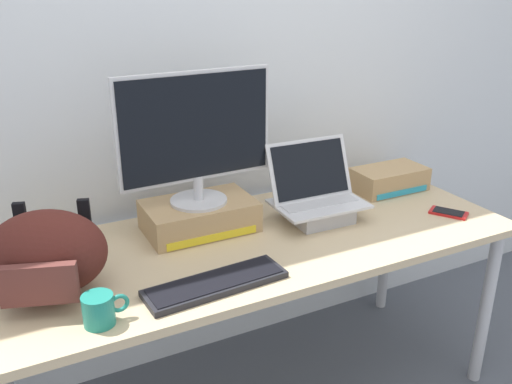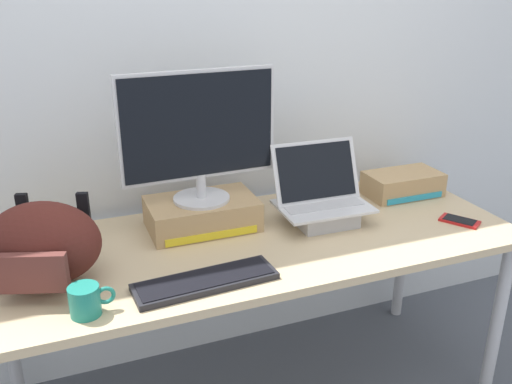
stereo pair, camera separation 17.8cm
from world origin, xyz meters
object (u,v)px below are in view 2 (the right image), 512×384
external_keyboard (206,281)px  messenger_backpack (43,244)px  open_laptop (322,206)px  coffee_mug (86,301)px  cell_phone (460,221)px  plush_toy (53,229)px  toner_box_cyan (403,184)px  desktop_monitor (199,134)px  toner_box_yellow (202,214)px

external_keyboard → messenger_backpack: bearing=153.1°
open_laptop → messenger_backpack: size_ratio=0.88×
messenger_backpack → external_keyboard: bearing=-5.0°
open_laptop → external_keyboard: size_ratio=0.78×
coffee_mug → cell_phone: size_ratio=0.80×
external_keyboard → plush_toy: 0.63m
open_laptop → coffee_mug: size_ratio=2.75×
open_laptop → toner_box_cyan: 0.47m
desktop_monitor → cell_phone: size_ratio=3.59×
external_keyboard → cell_phone: external_keyboard is taller
plush_toy → toner_box_cyan: plush_toy is taller
toner_box_yellow → open_laptop: open_laptop is taller
external_keyboard → messenger_backpack: messenger_backpack is taller
messenger_backpack → coffee_mug: (0.09, -0.23, -0.09)m
cell_phone → coffee_mug: bearing=152.2°
plush_toy → toner_box_cyan: size_ratio=0.32×
toner_box_cyan → desktop_monitor: bearing=-179.7°
desktop_monitor → toner_box_cyan: bearing=-1.8°
toner_box_yellow → plush_toy: 0.53m
toner_box_yellow → toner_box_cyan: bearing=0.3°
messenger_backpack → cell_phone: messenger_backpack is taller
desktop_monitor → plush_toy: desktop_monitor is taller
coffee_mug → plush_toy: size_ratio=1.24×
desktop_monitor → messenger_backpack: 0.64m
messenger_backpack → cell_phone: (1.49, -0.11, -0.12)m
open_laptop → plush_toy: 0.99m
messenger_backpack → toner_box_cyan: 1.47m
messenger_backpack → plush_toy: bearing=102.2°
toner_box_cyan → coffee_mug: bearing=-162.0°
external_keyboard → open_laptop: bearing=24.1°
plush_toy → external_keyboard: bearing=-48.4°
external_keyboard → cell_phone: (1.04, 0.09, -0.01)m
desktop_monitor → messenger_backpack: desktop_monitor is taller
messenger_backpack → toner_box_cyan: bearing=26.7°
open_laptop → external_keyboard: 0.62m
external_keyboard → coffee_mug: coffee_mug is taller
coffee_mug → plush_toy: plush_toy is taller
messenger_backpack → coffee_mug: bearing=-49.1°
open_laptop → messenger_backpack: open_laptop is taller
toner_box_yellow → cell_phone: toner_box_yellow is taller
external_keyboard → messenger_backpack: size_ratio=1.12×
messenger_backpack → cell_phone: size_ratio=2.52×
toner_box_yellow → messenger_backpack: messenger_backpack is taller
messenger_backpack → toner_box_cyan: size_ratio=1.26×
external_keyboard → coffee_mug: (-0.36, -0.03, 0.03)m
desktop_monitor → coffee_mug: 0.71m
coffee_mug → cell_phone: (1.40, 0.12, -0.04)m
desktop_monitor → coffee_mug: size_ratio=4.47×
messenger_backpack → open_laptop: bearing=23.8°
toner_box_cyan → messenger_backpack: bearing=-171.6°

